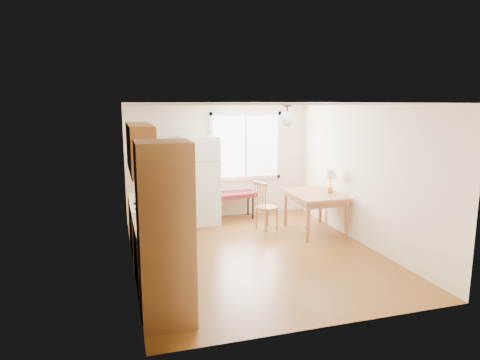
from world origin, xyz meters
name	(u,v)px	position (x,y,z in m)	size (l,w,h in m)	color
room_shell	(256,180)	(0.00, 0.00, 1.25)	(4.60, 5.60, 2.62)	#5B3212
kitchen_run	(154,223)	(-1.72, -0.63, 0.84)	(0.65, 3.40, 2.20)	brown
window_unit	(246,146)	(0.60, 2.47, 1.55)	(1.64, 0.05, 1.51)	white
pendant_light	(287,118)	(0.70, 0.40, 2.24)	(0.26, 0.26, 0.40)	black
refrigerator	(199,180)	(-0.53, 2.12, 0.92)	(0.77, 0.79, 1.83)	white
bench	(228,196)	(0.12, 2.22, 0.51)	(1.28, 0.60, 0.57)	maroon
dining_table	(315,198)	(1.50, 0.83, 0.67)	(0.94, 1.25, 0.77)	#965D3A
chair	(263,203)	(0.59, 1.25, 0.55)	(0.47, 0.46, 0.96)	#965D3A
table_lamp	(331,176)	(1.78, 0.77, 1.11)	(0.27, 0.27, 0.47)	#BC8B3C
coffee_maker	(159,223)	(-1.72, -1.32, 1.04)	(0.26, 0.31, 0.39)	black
kettle	(147,209)	(-1.79, -0.40, 1.00)	(0.13, 0.13, 0.25)	red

